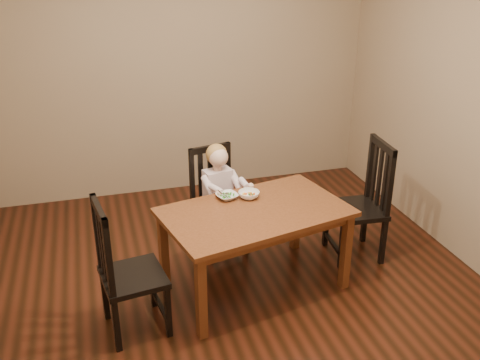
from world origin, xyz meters
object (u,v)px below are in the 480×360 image
object	(u,v)px
bowl_peas	(227,196)
toddler	(219,190)
chair_left	(125,271)
chair_child	(217,202)
dining_table	(255,219)
chair_right	(362,203)
bowl_veg	(249,195)

from	to	relation	value
bowl_peas	toddler	bearing A→B (deg)	86.11
chair_left	bowl_peas	size ratio (longest dim) A/B	6.17
chair_child	dining_table	bearing A→B (deg)	89.11
chair_right	bowl_peas	world-z (taller)	chair_right
chair_child	chair_right	distance (m)	1.24
dining_table	chair_right	distance (m)	1.05
chair_left	toddler	size ratio (longest dim) A/B	1.86
bowl_peas	bowl_veg	bearing A→B (deg)	-10.56
toddler	bowl_peas	size ratio (longest dim) A/B	3.31
chair_right	toddler	world-z (taller)	chair_right
dining_table	bowl_veg	xyz separation A→B (m)	(0.02, 0.22, 0.10)
dining_table	toddler	distance (m)	0.63
bowl_peas	bowl_veg	distance (m)	0.17
dining_table	chair_right	bearing A→B (deg)	12.22
chair_child	toddler	size ratio (longest dim) A/B	1.74
toddler	bowl_veg	distance (m)	0.45
toddler	dining_table	bearing A→B (deg)	89.04
chair_right	bowl_peas	bearing A→B (deg)	93.41
toddler	chair_left	bearing A→B (deg)	32.61
dining_table	bowl_peas	distance (m)	0.31
dining_table	chair_left	size ratio (longest dim) A/B	1.51
chair_left	chair_right	distance (m)	2.07
chair_left	bowl_peas	xyz separation A→B (m)	(0.84, 0.50, 0.22)
chair_left	bowl_peas	world-z (taller)	chair_left
chair_child	toddler	xyz separation A→B (m)	(0.01, -0.05, 0.14)
chair_right	toddler	bearing A→B (deg)	75.50
chair_child	bowl_veg	world-z (taller)	chair_child
dining_table	bowl_peas	size ratio (longest dim) A/B	9.30
chair_right	toddler	size ratio (longest dim) A/B	1.93
chair_left	toddler	xyz separation A→B (m)	(0.87, 0.87, 0.11)
toddler	bowl_veg	size ratio (longest dim) A/B	3.23
chair_right	bowl_veg	world-z (taller)	chair_right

